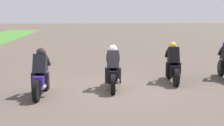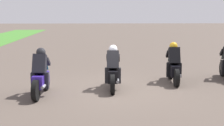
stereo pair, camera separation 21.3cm
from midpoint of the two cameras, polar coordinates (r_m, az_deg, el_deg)
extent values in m
plane|color=brown|center=(11.33, 0.96, -4.55)|extent=(120.00, 120.00, 0.00)
cylinder|color=black|center=(14.30, 18.99, -0.89)|extent=(0.65, 0.21, 0.64)
cube|color=black|center=(13.44, 19.12, -0.72)|extent=(0.19, 0.16, 0.52)
cube|color=black|center=(13.75, 18.88, 1.77)|extent=(0.39, 0.14, 0.31)
cylinder|color=black|center=(13.21, 10.48, -1.33)|extent=(0.65, 0.18, 0.64)
cylinder|color=black|center=(11.86, 11.58, -2.54)|extent=(0.65, 0.18, 0.64)
cube|color=black|center=(12.50, 11.02, -1.09)|extent=(1.12, 0.38, 0.40)
ellipsoid|color=black|center=(12.55, 10.99, 0.34)|extent=(0.50, 0.33, 0.24)
cube|color=red|center=(12.00, 11.45, -1.42)|extent=(0.07, 0.16, 0.08)
cylinder|color=#A5A5AD|center=(12.21, 12.03, -1.98)|extent=(0.42, 0.12, 0.10)
cube|color=black|center=(12.32, 11.18, 1.21)|extent=(0.51, 0.43, 0.66)
sphere|color=gold|center=(12.50, 11.05, 2.89)|extent=(0.32, 0.32, 0.30)
cube|color=gray|center=(12.93, 10.69, 0.78)|extent=(0.17, 0.27, 0.23)
cube|color=black|center=(12.35, 10.21, -1.19)|extent=(0.19, 0.15, 0.52)
cube|color=black|center=(12.42, 12.03, -1.19)|extent=(0.19, 0.15, 0.52)
cube|color=black|center=(12.66, 10.08, 1.54)|extent=(0.39, 0.12, 0.31)
cube|color=black|center=(12.72, 11.68, 1.52)|extent=(0.39, 0.12, 0.31)
cylinder|color=black|center=(11.97, 0.73, -2.25)|extent=(0.65, 0.18, 0.64)
cylinder|color=black|center=(10.60, 0.69, -3.72)|extent=(0.65, 0.18, 0.64)
cube|color=black|center=(11.25, 0.71, -2.04)|extent=(1.12, 0.38, 0.40)
ellipsoid|color=black|center=(11.29, 0.72, -0.45)|extent=(0.50, 0.33, 0.24)
cube|color=red|center=(10.74, 0.70, -2.46)|extent=(0.07, 0.16, 0.08)
cylinder|color=#A5A5AD|center=(10.93, 1.54, -3.06)|extent=(0.43, 0.12, 0.10)
cube|color=black|center=(11.06, 0.71, 0.51)|extent=(0.51, 0.43, 0.66)
sphere|color=silver|center=(11.23, 0.72, 2.39)|extent=(0.32, 0.32, 0.30)
cube|color=slate|center=(11.68, 0.73, 0.07)|extent=(0.17, 0.27, 0.23)
cube|color=black|center=(11.13, -0.32, -2.16)|extent=(0.19, 0.15, 0.52)
cube|color=black|center=(11.13, 1.74, -2.16)|extent=(0.19, 0.15, 0.52)
cube|color=black|center=(11.44, -0.18, 0.89)|extent=(0.39, 0.12, 0.31)
cube|color=black|center=(11.43, 1.63, 0.88)|extent=(0.39, 0.12, 0.31)
cylinder|color=black|center=(11.35, -10.83, -3.03)|extent=(0.65, 0.18, 0.64)
cylinder|color=black|center=(10.01, -12.44, -4.69)|extent=(0.65, 0.18, 0.64)
cube|color=#372296|center=(10.64, -11.61, -2.86)|extent=(1.12, 0.38, 0.40)
ellipsoid|color=#372296|center=(10.68, -11.55, -1.18)|extent=(0.50, 0.33, 0.24)
cube|color=red|center=(10.15, -12.23, -3.34)|extent=(0.07, 0.16, 0.08)
cylinder|color=#A5A5AD|center=(10.30, -11.13, -3.98)|extent=(0.42, 0.12, 0.10)
cube|color=black|center=(10.45, -11.82, -0.18)|extent=(0.51, 0.43, 0.66)
sphere|color=#242428|center=(10.62, -11.62, 1.82)|extent=(0.32, 0.32, 0.30)
cube|color=teal|center=(11.06, -11.11, -0.61)|extent=(0.17, 0.27, 0.23)
cube|color=black|center=(10.57, -12.81, -2.98)|extent=(0.19, 0.15, 0.52)
cube|color=black|center=(10.48, -10.68, -3.01)|extent=(0.19, 0.15, 0.52)
cube|color=black|center=(10.85, -12.31, 0.24)|extent=(0.39, 0.12, 0.31)
cube|color=black|center=(10.78, -10.45, 0.24)|extent=(0.39, 0.12, 0.31)
camera|label=1|loc=(0.11, -89.46, 0.09)|focal=52.98mm
camera|label=2|loc=(0.11, 90.54, -0.09)|focal=52.98mm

